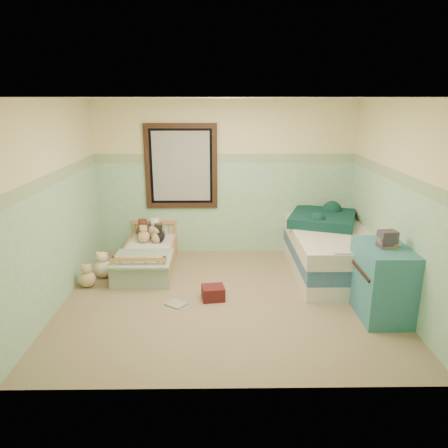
{
  "coord_description": "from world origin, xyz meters",
  "views": [
    {
      "loc": [
        -0.1,
        -5.02,
        2.48
      ],
      "look_at": [
        -0.03,
        0.35,
        0.9
      ],
      "focal_mm": 33.97,
      "sensor_mm": 36.0,
      "label": 1
    }
  ],
  "objects_px": {
    "red_pillow": "(213,293)",
    "floor_book": "(176,304)",
    "plush_floor_tan": "(87,279)",
    "toddler_bed_frame": "(148,262)",
    "dresser": "(382,281)",
    "twin_bed_frame": "(328,263)",
    "plush_floor_cream": "(103,269)"
  },
  "relations": [
    {
      "from": "plush_floor_cream",
      "to": "floor_book",
      "type": "bearing_deg",
      "value": -38.08
    },
    {
      "from": "plush_floor_tan",
      "to": "dresser",
      "type": "xyz_separation_m",
      "value": [
        3.73,
        -0.82,
        0.32
      ]
    },
    {
      "from": "red_pillow",
      "to": "plush_floor_tan",
      "type": "bearing_deg",
      "value": 166.95
    },
    {
      "from": "plush_floor_tan",
      "to": "red_pillow",
      "type": "relative_size",
      "value": 0.8
    },
    {
      "from": "toddler_bed_frame",
      "to": "plush_floor_tan",
      "type": "height_order",
      "value": "plush_floor_tan"
    },
    {
      "from": "plush_floor_cream",
      "to": "floor_book",
      "type": "distance_m",
      "value": 1.45
    },
    {
      "from": "toddler_bed_frame",
      "to": "plush_floor_cream",
      "type": "xyz_separation_m",
      "value": [
        -0.6,
        -0.35,
        0.03
      ]
    },
    {
      "from": "plush_floor_cream",
      "to": "plush_floor_tan",
      "type": "bearing_deg",
      "value": -111.13
    },
    {
      "from": "twin_bed_frame",
      "to": "floor_book",
      "type": "distance_m",
      "value": 2.46
    },
    {
      "from": "twin_bed_frame",
      "to": "dresser",
      "type": "height_order",
      "value": "dresser"
    },
    {
      "from": "twin_bed_frame",
      "to": "toddler_bed_frame",
      "type": "bearing_deg",
      "value": 177.28
    },
    {
      "from": "toddler_bed_frame",
      "to": "red_pillow",
      "type": "distance_m",
      "value": 1.48
    },
    {
      "from": "plush_floor_cream",
      "to": "red_pillow",
      "type": "height_order",
      "value": "plush_floor_cream"
    },
    {
      "from": "toddler_bed_frame",
      "to": "red_pillow",
      "type": "relative_size",
      "value": 5.35
    },
    {
      "from": "plush_floor_tan",
      "to": "toddler_bed_frame",
      "type": "bearing_deg",
      "value": 43.17
    },
    {
      "from": "red_pillow",
      "to": "floor_book",
      "type": "xyz_separation_m",
      "value": [
        -0.47,
        -0.16,
        -0.08
      ]
    },
    {
      "from": "plush_floor_tan",
      "to": "dresser",
      "type": "distance_m",
      "value": 3.83
    },
    {
      "from": "red_pillow",
      "to": "toddler_bed_frame",
      "type": "bearing_deg",
      "value": 132.87
    },
    {
      "from": "toddler_bed_frame",
      "to": "floor_book",
      "type": "height_order",
      "value": "toddler_bed_frame"
    },
    {
      "from": "toddler_bed_frame",
      "to": "dresser",
      "type": "distance_m",
      "value": 3.37
    },
    {
      "from": "red_pillow",
      "to": "floor_book",
      "type": "height_order",
      "value": "red_pillow"
    },
    {
      "from": "plush_floor_cream",
      "to": "red_pillow",
      "type": "xyz_separation_m",
      "value": [
        1.6,
        -0.73,
        -0.04
      ]
    },
    {
      "from": "dresser",
      "to": "floor_book",
      "type": "xyz_separation_m",
      "value": [
        -2.46,
        0.26,
        -0.42
      ]
    },
    {
      "from": "twin_bed_frame",
      "to": "floor_book",
      "type": "xyz_separation_m",
      "value": [
        -2.19,
        -1.11,
        -0.1
      ]
    },
    {
      "from": "toddler_bed_frame",
      "to": "plush_floor_cream",
      "type": "relative_size",
      "value": 5.78
    },
    {
      "from": "plush_floor_cream",
      "to": "plush_floor_tan",
      "type": "xyz_separation_m",
      "value": [
        -0.13,
        -0.33,
        -0.02
      ]
    },
    {
      "from": "twin_bed_frame",
      "to": "dresser",
      "type": "xyz_separation_m",
      "value": [
        0.27,
        -1.37,
        0.32
      ]
    },
    {
      "from": "plush_floor_cream",
      "to": "dresser",
      "type": "relative_size",
      "value": 0.3
    },
    {
      "from": "plush_floor_cream",
      "to": "floor_book",
      "type": "height_order",
      "value": "plush_floor_cream"
    },
    {
      "from": "dresser",
      "to": "floor_book",
      "type": "height_order",
      "value": "dresser"
    },
    {
      "from": "floor_book",
      "to": "plush_floor_tan",
      "type": "bearing_deg",
      "value": -168.05
    },
    {
      "from": "twin_bed_frame",
      "to": "dresser",
      "type": "relative_size",
      "value": 2.55
    }
  ]
}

